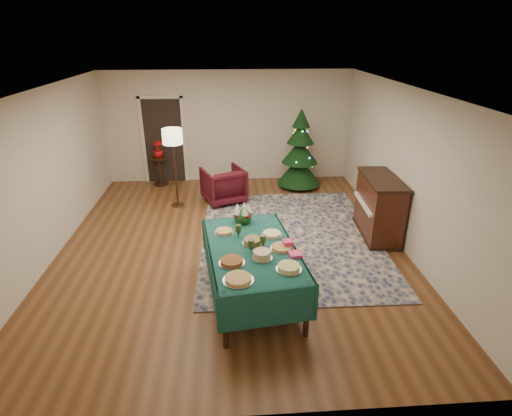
{
  "coord_description": "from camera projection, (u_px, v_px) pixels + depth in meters",
  "views": [
    {
      "loc": [
        0.01,
        -6.29,
        3.52
      ],
      "look_at": [
        0.39,
        -0.69,
        1.02
      ],
      "focal_mm": 28.0,
      "sensor_mm": 36.0,
      "label": 1
    }
  ],
  "objects": [
    {
      "name": "room_shell",
      "position": [
        230.0,
        174.0,
        6.62
      ],
      "size": [
        7.0,
        7.0,
        7.0
      ],
      "color": "#593319",
      "rests_on": "ground"
    },
    {
      "name": "doorway",
      "position": [
        164.0,
        139.0,
        9.79
      ],
      "size": [
        1.08,
        0.04,
        2.16
      ],
      "color": "black",
      "rests_on": "ground"
    },
    {
      "name": "rug",
      "position": [
        289.0,
        237.0,
        7.43
      ],
      "size": [
        3.25,
        4.24,
        0.02
      ],
      "primitive_type": "cube",
      "rotation": [
        0.0,
        0.0,
        -0.01
      ],
      "color": "#121C45",
      "rests_on": "ground"
    },
    {
      "name": "buffet_table",
      "position": [
        252.0,
        258.0,
        5.52
      ],
      "size": [
        1.47,
        2.21,
        0.8
      ],
      "color": "black",
      "rests_on": "ground"
    },
    {
      "name": "platter_0",
      "position": [
        238.0,
        279.0,
        4.73
      ],
      "size": [
        0.37,
        0.37,
        0.05
      ],
      "color": "silver",
      "rests_on": "buffet_table"
    },
    {
      "name": "platter_1",
      "position": [
        289.0,
        268.0,
        4.94
      ],
      "size": [
        0.33,
        0.33,
        0.07
      ],
      "color": "silver",
      "rests_on": "buffet_table"
    },
    {
      "name": "platter_2",
      "position": [
        232.0,
        261.0,
        5.08
      ],
      "size": [
        0.34,
        0.34,
        0.06
      ],
      "color": "silver",
      "rests_on": "buffet_table"
    },
    {
      "name": "platter_3",
      "position": [
        262.0,
        255.0,
        5.17
      ],
      "size": [
        0.27,
        0.27,
        0.11
      ],
      "color": "silver",
      "rests_on": "buffet_table"
    },
    {
      "name": "platter_4",
      "position": [
        282.0,
        248.0,
        5.41
      ],
      "size": [
        0.32,
        0.32,
        0.05
      ],
      "color": "silver",
      "rests_on": "buffet_table"
    },
    {
      "name": "platter_5",
      "position": [
        253.0,
        241.0,
        5.54
      ],
      "size": [
        0.29,
        0.29,
        0.08
      ],
      "color": "silver",
      "rests_on": "buffet_table"
    },
    {
      "name": "platter_6",
      "position": [
        272.0,
        234.0,
        5.78
      ],
      "size": [
        0.3,
        0.3,
        0.05
      ],
      "color": "silver",
      "rests_on": "buffet_table"
    },
    {
      "name": "platter_7",
      "position": [
        224.0,
        232.0,
        5.85
      ],
      "size": [
        0.29,
        0.29,
        0.05
      ],
      "color": "silver",
      "rests_on": "buffet_table"
    },
    {
      "name": "goblet_0",
      "position": [
        238.0,
        230.0,
        5.71
      ],
      "size": [
        0.09,
        0.09,
        0.19
      ],
      "color": "#2D471E",
      "rests_on": "buffet_table"
    },
    {
      "name": "goblet_1",
      "position": [
        263.0,
        241.0,
        5.42
      ],
      "size": [
        0.09,
        0.09,
        0.19
      ],
      "color": "#2D471E",
      "rests_on": "buffet_table"
    },
    {
      "name": "goblet_2",
      "position": [
        251.0,
        246.0,
        5.31
      ],
      "size": [
        0.09,
        0.09,
        0.19
      ],
      "color": "#2D471E",
      "rests_on": "buffet_table"
    },
    {
      "name": "napkin_stack",
      "position": [
        295.0,
        254.0,
        5.25
      ],
      "size": [
        0.18,
        0.18,
        0.04
      ],
      "primitive_type": "cube",
      "rotation": [
        0.0,
        0.0,
        0.13
      ],
      "color": "#F64481",
      "rests_on": "buffet_table"
    },
    {
      "name": "gift_box",
      "position": [
        288.0,
        244.0,
        5.44
      ],
      "size": [
        0.14,
        0.14,
        0.11
      ],
      "primitive_type": "cube",
      "rotation": [
        0.0,
        0.0,
        0.13
      ],
      "color": "#F24372",
      "rests_on": "buffet_table"
    },
    {
      "name": "centerpiece",
      "position": [
        243.0,
        214.0,
        6.12
      ],
      "size": [
        0.29,
        0.29,
        0.33
      ],
      "color": "#1E4C1E",
      "rests_on": "buffet_table"
    },
    {
      "name": "armchair",
      "position": [
        223.0,
        183.0,
        8.83
      ],
      "size": [
        1.06,
        1.04,
        0.86
      ],
      "primitive_type": "imported",
      "rotation": [
        0.0,
        0.0,
        3.52
      ],
      "color": "#440E18",
      "rests_on": "ground"
    },
    {
      "name": "floor_lamp",
      "position": [
        173.0,
        141.0,
        8.17
      ],
      "size": [
        0.41,
        0.41,
        1.7
      ],
      "color": "#A57F3F",
      "rests_on": "ground"
    },
    {
      "name": "side_table",
      "position": [
        160.0,
        172.0,
        9.84
      ],
      "size": [
        0.39,
        0.39,
        0.7
      ],
      "color": "black",
      "rests_on": "ground"
    },
    {
      "name": "potted_plant",
      "position": [
        158.0,
        153.0,
        9.64
      ],
      "size": [
        0.23,
        0.41,
        0.23
      ],
      "primitive_type": "imported",
      "color": "red",
      "rests_on": "side_table"
    },
    {
      "name": "christmas_tree",
      "position": [
        300.0,
        153.0,
        9.52
      ],
      "size": [
        1.38,
        1.38,
        1.9
      ],
      "color": "black",
      "rests_on": "ground"
    },
    {
      "name": "piano",
      "position": [
        379.0,
        208.0,
        7.3
      ],
      "size": [
        0.69,
        1.35,
        1.14
      ],
      "color": "black",
      "rests_on": "ground"
    }
  ]
}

